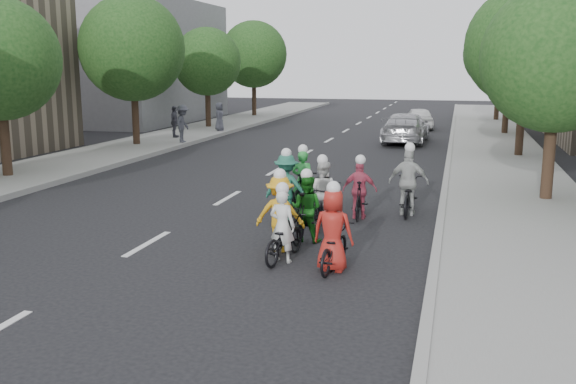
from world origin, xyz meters
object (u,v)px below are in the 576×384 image
at_px(cyclist_1, 307,212).
at_px(follow_car_lead, 406,128).
at_px(cyclist_2, 280,220).
at_px(spectator_1, 174,122).
at_px(spectator_2, 219,117).
at_px(cyclist_5, 303,188).
at_px(cyclist_6, 323,199).
at_px(follow_car_trail, 419,118).
at_px(cyclist_7, 287,192).
at_px(cyclist_8, 408,190).
at_px(cyclist_0, 283,235).
at_px(spectator_0, 183,124).
at_px(cyclist_4, 333,239).
at_px(cyclist_3, 360,195).

height_order(cyclist_1, follow_car_lead, cyclist_1).
bearing_deg(cyclist_2, spectator_1, -62.05).
bearing_deg(spectator_2, spectator_1, 155.44).
xyz_separation_m(cyclist_5, cyclist_6, (0.77, -1.22, -0.02)).
height_order(cyclist_6, follow_car_lead, cyclist_6).
bearing_deg(follow_car_trail, cyclist_7, 76.80).
bearing_deg(cyclist_8, cyclist_0, 67.64).
bearing_deg(spectator_2, cyclist_5, -161.95).
bearing_deg(cyclist_8, follow_car_lead, -83.63).
distance_m(cyclist_2, follow_car_trail, 27.01).
height_order(cyclist_1, spectator_1, spectator_1).
relative_size(cyclist_8, spectator_0, 1.05).
height_order(cyclist_6, cyclist_8, cyclist_8).
height_order(cyclist_1, cyclist_2, cyclist_2).
xyz_separation_m(cyclist_5, follow_car_trail, (1.53, 23.29, 0.03)).
bearing_deg(cyclist_2, follow_car_trail, -95.17).
xyz_separation_m(cyclist_1, cyclist_4, (0.95, -1.90, -0.03)).
bearing_deg(cyclist_3, cyclist_5, -16.54).
bearing_deg(cyclist_7, cyclist_0, 103.21).
relative_size(cyclist_0, follow_car_trail, 0.45).
xyz_separation_m(cyclist_6, cyclist_7, (-0.94, 0.19, 0.10)).
relative_size(cyclist_7, spectator_0, 1.01).
relative_size(cyclist_5, cyclist_6, 0.95).
height_order(cyclist_7, spectator_1, cyclist_7).
xyz_separation_m(cyclist_6, cyclist_8, (1.93, 1.53, 0.04)).
height_order(cyclist_1, spectator_0, spectator_0).
height_order(cyclist_3, cyclist_5, cyclist_5).
distance_m(cyclist_7, spectator_0, 15.71).
bearing_deg(cyclist_6, spectator_2, -57.65).
xyz_separation_m(follow_car_trail, spectator_1, (-11.63, -9.30, 0.30)).
height_order(cyclist_6, spectator_2, spectator_2).
bearing_deg(follow_car_lead, cyclist_0, 89.51).
distance_m(cyclist_3, follow_car_lead, 16.34).
relative_size(cyclist_2, spectator_0, 0.97).
distance_m(cyclist_6, cyclist_7, 0.97).
xyz_separation_m(cyclist_4, cyclist_7, (-1.87, 3.63, 0.11)).
bearing_deg(cyclist_1, spectator_0, -49.98).
distance_m(cyclist_0, spectator_1, 21.26).
bearing_deg(cyclist_4, cyclist_3, -82.56).
xyz_separation_m(cyclist_1, follow_car_lead, (0.60, 18.70, 0.11)).
distance_m(cyclist_4, cyclist_6, 3.57).
distance_m(cyclist_4, spectator_0, 19.78).
height_order(cyclist_4, spectator_2, spectator_2).
xyz_separation_m(cyclist_2, spectator_0, (-9.21, 15.79, 0.40)).
xyz_separation_m(cyclist_0, cyclist_3, (0.91, 3.94, 0.08)).
relative_size(cyclist_2, cyclist_6, 0.92).
distance_m(cyclist_8, spectator_0, 16.47).
bearing_deg(cyclist_2, cyclist_0, 107.50).
xyz_separation_m(cyclist_0, cyclist_5, (-0.64, 4.35, 0.10)).
height_order(cyclist_3, follow_car_lead, cyclist_3).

